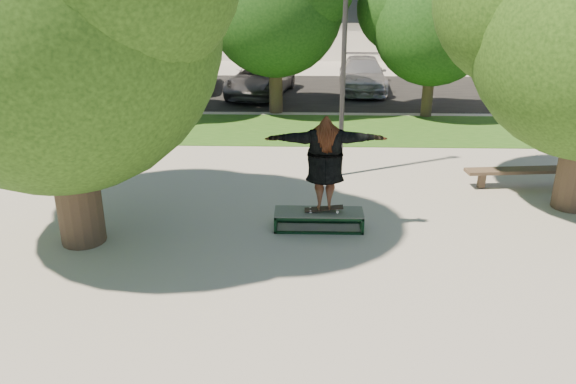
{
  "coord_description": "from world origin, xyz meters",
  "views": [
    {
      "loc": [
        0.07,
        -8.74,
        4.89
      ],
      "look_at": [
        -0.21,
        0.6,
        1.23
      ],
      "focal_mm": 35.0,
      "sensor_mm": 36.0,
      "label": 1
    }
  ],
  "objects_px": {
    "lamppost": "(344,51)",
    "grind_box": "(319,220)",
    "tree_left": "(47,3)",
    "bench": "(527,172)",
    "car_silver_b": "(362,74)",
    "car_grey": "(260,79)",
    "car_silver_a": "(122,75)",
    "car_dark": "(192,73)"
  },
  "relations": [
    {
      "from": "bench",
      "to": "car_dark",
      "type": "distance_m",
      "value": 16.07
    },
    {
      "from": "car_dark",
      "to": "car_grey",
      "type": "relative_size",
      "value": 0.88
    },
    {
      "from": "tree_left",
      "to": "bench",
      "type": "xyz_separation_m",
      "value": [
        9.79,
        3.2,
        -4.03
      ]
    },
    {
      "from": "car_silver_a",
      "to": "car_grey",
      "type": "relative_size",
      "value": 0.78
    },
    {
      "from": "grind_box",
      "to": "tree_left",
      "type": "bearing_deg",
      "value": -172.26
    },
    {
      "from": "car_silver_a",
      "to": "tree_left",
      "type": "bearing_deg",
      "value": -72.83
    },
    {
      "from": "lamppost",
      "to": "car_silver_a",
      "type": "height_order",
      "value": "lamppost"
    },
    {
      "from": "bench",
      "to": "car_silver_a",
      "type": "height_order",
      "value": "car_silver_a"
    },
    {
      "from": "grind_box",
      "to": "car_grey",
      "type": "xyz_separation_m",
      "value": [
        -2.21,
        13.37,
        0.49
      ]
    },
    {
      "from": "lamppost",
      "to": "car_silver_b",
      "type": "bearing_deg",
      "value": 81.9
    },
    {
      "from": "lamppost",
      "to": "car_silver_a",
      "type": "distance_m",
      "value": 14.66
    },
    {
      "from": "car_silver_b",
      "to": "car_dark",
      "type": "bearing_deg",
      "value": -179.0
    },
    {
      "from": "tree_left",
      "to": "grind_box",
      "type": "distance_m",
      "value": 6.34
    },
    {
      "from": "lamppost",
      "to": "grind_box",
      "type": "distance_m",
      "value": 4.45
    },
    {
      "from": "car_silver_a",
      "to": "grind_box",
      "type": "bearing_deg",
      "value": -56.6
    },
    {
      "from": "grind_box",
      "to": "car_silver_a",
      "type": "xyz_separation_m",
      "value": [
        -8.47,
        14.5,
        0.46
      ]
    },
    {
      "from": "lamppost",
      "to": "bench",
      "type": "relative_size",
      "value": 2.01
    },
    {
      "from": "grind_box",
      "to": "car_dark",
      "type": "bearing_deg",
      "value": 110.08
    },
    {
      "from": "bench",
      "to": "car_dark",
      "type": "height_order",
      "value": "car_dark"
    },
    {
      "from": "bench",
      "to": "car_grey",
      "type": "xyz_separation_m",
      "value": [
        -7.32,
        10.8,
        0.29
      ]
    },
    {
      "from": "car_silver_b",
      "to": "bench",
      "type": "bearing_deg",
      "value": -73.91
    },
    {
      "from": "car_grey",
      "to": "bench",
      "type": "bearing_deg",
      "value": -46.43
    },
    {
      "from": "car_dark",
      "to": "car_silver_a",
      "type": "bearing_deg",
      "value": 175.33
    },
    {
      "from": "car_silver_a",
      "to": "car_silver_b",
      "type": "distance_m",
      "value": 10.69
    },
    {
      "from": "grind_box",
      "to": "car_grey",
      "type": "distance_m",
      "value": 13.56
    },
    {
      "from": "bench",
      "to": "car_silver_b",
      "type": "height_order",
      "value": "car_silver_b"
    },
    {
      "from": "car_silver_a",
      "to": "bench",
      "type": "bearing_deg",
      "value": -38.2
    },
    {
      "from": "grind_box",
      "to": "car_silver_b",
      "type": "distance_m",
      "value": 14.71
    },
    {
      "from": "grind_box",
      "to": "bench",
      "type": "distance_m",
      "value": 5.72
    },
    {
      "from": "car_silver_a",
      "to": "car_silver_b",
      "type": "relative_size",
      "value": 0.78
    },
    {
      "from": "grind_box",
      "to": "car_dark",
      "type": "xyz_separation_m",
      "value": [
        -5.39,
        14.74,
        0.52
      ]
    },
    {
      "from": "bench",
      "to": "car_silver_a",
      "type": "xyz_separation_m",
      "value": [
        -13.58,
        11.93,
        0.26
      ]
    },
    {
      "from": "car_silver_a",
      "to": "lamppost",
      "type": "bearing_deg",
      "value": -47.92
    },
    {
      "from": "tree_left",
      "to": "lamppost",
      "type": "height_order",
      "value": "tree_left"
    },
    {
      "from": "bench",
      "to": "grind_box",
      "type": "bearing_deg",
      "value": -159.23
    },
    {
      "from": "grind_box",
      "to": "car_silver_a",
      "type": "bearing_deg",
      "value": 120.3
    },
    {
      "from": "tree_left",
      "to": "car_grey",
      "type": "distance_m",
      "value": 14.71
    },
    {
      "from": "tree_left",
      "to": "lamppost",
      "type": "relative_size",
      "value": 1.16
    },
    {
      "from": "tree_left",
      "to": "bench",
      "type": "height_order",
      "value": "tree_left"
    },
    {
      "from": "grind_box",
      "to": "car_silver_a",
      "type": "height_order",
      "value": "car_silver_a"
    },
    {
      "from": "tree_left",
      "to": "bench",
      "type": "bearing_deg",
      "value": 18.13
    },
    {
      "from": "car_grey",
      "to": "car_silver_b",
      "type": "distance_m",
      "value": 4.58
    }
  ]
}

